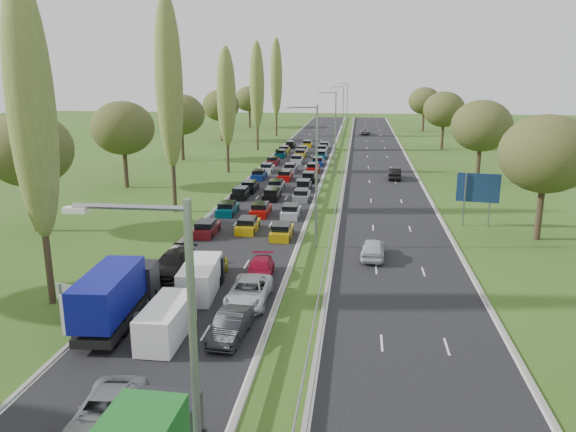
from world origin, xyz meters
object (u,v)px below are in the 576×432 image
(near_car_2, at_px, (126,306))
(white_van_rear, at_px, (201,277))
(near_car_3, at_px, (173,263))
(blue_lorry, at_px, (116,295))
(direction_sign, at_px, (478,190))
(white_van_front, at_px, (168,320))
(info_sign, at_px, (67,296))

(near_car_2, bearing_deg, white_van_rear, 47.17)
(near_car_3, height_order, blue_lorry, blue_lorry)
(near_car_2, distance_m, white_van_rear, 5.59)
(direction_sign, bearing_deg, white_van_rear, -137.39)
(near_car_3, relative_size, white_van_front, 1.07)
(white_van_front, bearing_deg, white_van_rear, 89.41)
(near_car_3, height_order, direction_sign, direction_sign)
(blue_lorry, height_order, direction_sign, direction_sign)
(near_car_3, bearing_deg, white_van_rear, -42.34)
(blue_lorry, distance_m, direction_sign, 35.94)
(white_van_front, bearing_deg, near_car_2, 145.37)
(blue_lorry, distance_m, info_sign, 3.55)
(info_sign, bearing_deg, direction_sign, 40.74)
(near_car_3, height_order, white_van_rear, white_van_rear)
(near_car_3, relative_size, white_van_rear, 1.02)
(white_van_front, relative_size, white_van_rear, 0.95)
(near_car_2, height_order, blue_lorry, blue_lorry)
(direction_sign, bearing_deg, info_sign, -139.26)
(near_car_3, bearing_deg, near_car_2, -88.80)
(white_van_rear, bearing_deg, info_sign, -150.08)
(near_car_2, bearing_deg, near_car_3, 83.94)
(blue_lorry, bearing_deg, near_car_3, 83.27)
(info_sign, height_order, direction_sign, direction_sign)
(near_car_2, height_order, near_car_3, near_car_3)
(near_car_3, xyz_separation_m, direction_sign, (24.91, 16.66, 2.75))
(white_van_front, relative_size, info_sign, 2.44)
(direction_sign, bearing_deg, blue_lorry, -134.90)
(white_van_rear, relative_size, info_sign, 2.58)
(white_van_front, bearing_deg, direction_sign, 50.71)
(near_car_3, distance_m, info_sign, 9.05)
(white_van_rear, distance_m, direction_sign, 29.67)
(near_car_3, xyz_separation_m, white_van_front, (3.08, -10.05, 0.24))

